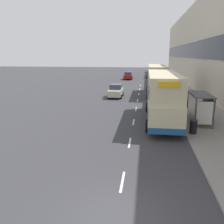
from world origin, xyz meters
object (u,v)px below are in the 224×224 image
object	(u,v)px
car_2	(116,91)
pedestrian_at_shelter	(186,106)
car_1	(150,74)
car_0	(128,76)
double_decker_bus_near	(163,96)
bus_shelter	(203,103)
litter_bin	(193,127)
pedestrian_1	(183,107)
double_decker_bus_ahead	(157,80)

from	to	relation	value
car_2	pedestrian_at_shelter	world-z (taller)	car_2
car_1	pedestrian_at_shelter	bearing A→B (deg)	-85.90
car_0	pedestrian_at_shelter	bearing A→B (deg)	103.13
double_decker_bus_near	pedestrian_at_shelter	world-z (taller)	double_decker_bus_near
bus_shelter	litter_bin	xyz separation A→B (m)	(-1.22, -3.03, -1.21)
pedestrian_at_shelter	double_decker_bus_near	bearing A→B (deg)	-133.31
car_1	litter_bin	distance (m)	47.06
litter_bin	car_0	bearing A→B (deg)	100.57
bus_shelter	car_2	size ratio (longest dim) A/B	0.94
car_0	pedestrian_1	world-z (taller)	pedestrian_1
double_decker_bus_ahead	litter_bin	size ratio (longest dim) A/B	10.38
car_2	pedestrian_1	world-z (taller)	pedestrian_1
car_1	car_2	world-z (taller)	car_2
bus_shelter	litter_bin	world-z (taller)	bus_shelter
car_2	pedestrian_at_shelter	xyz separation A→B (m)	(8.15, -9.70, 0.06)
double_decker_bus_near	double_decker_bus_ahead	world-z (taller)	same
car_1	double_decker_bus_near	bearing A→B (deg)	-89.50
car_2	pedestrian_at_shelter	size ratio (longest dim) A/B	2.84
car_1	car_2	xyz separation A→B (m)	(-5.25, -30.91, 0.04)
pedestrian_at_shelter	pedestrian_1	world-z (taller)	pedestrian_1
car_2	pedestrian_1	distance (m)	13.05
double_decker_bus_near	double_decker_bus_ahead	size ratio (longest dim) A/B	1.00
car_2	bus_shelter	bearing A→B (deg)	124.35
car_0	car_2	distance (m)	25.54
bus_shelter	double_decker_bus_near	xyz separation A→B (m)	(-3.30, 0.68, 0.41)
double_decker_bus_near	car_1	bearing A→B (deg)	90.50
car_0	litter_bin	xyz separation A→B (m)	(7.76, -41.62, -0.21)
pedestrian_at_shelter	car_2	bearing A→B (deg)	130.05
pedestrian_1	litter_bin	xyz separation A→B (m)	(0.03, -5.54, -0.33)
double_decker_bus_near	pedestrian_at_shelter	xyz separation A→B (m)	(2.53, 2.68, -1.34)
bus_shelter	litter_bin	distance (m)	3.48
pedestrian_at_shelter	bus_shelter	bearing A→B (deg)	-77.07
double_decker_bus_near	pedestrian_1	size ratio (longest dim) A/B	6.49
pedestrian_1	car_2	bearing A→B (deg)	126.03
pedestrian_1	litter_bin	world-z (taller)	pedestrian_1
car_1	double_decker_bus_ahead	bearing A→B (deg)	-89.04
car_0	pedestrian_1	size ratio (longest dim) A/B	2.61
double_decker_bus_near	car_2	distance (m)	13.67
double_decker_bus_near	car_0	xyz separation A→B (m)	(-5.69, 37.92, -1.41)
bus_shelter	car_2	xyz separation A→B (m)	(-8.92, 13.05, -0.99)
double_decker_bus_ahead	pedestrian_at_shelter	distance (m)	12.56
car_0	pedestrian_at_shelter	world-z (taller)	car_0
pedestrian_at_shelter	pedestrian_1	xyz separation A→B (m)	(-0.48, -0.85, 0.06)
car_2	pedestrian_1	xyz separation A→B (m)	(7.67, -10.55, 0.11)
double_decker_bus_ahead	car_0	xyz separation A→B (m)	(-5.79, 22.99, -1.41)
car_0	pedestrian_at_shelter	xyz separation A→B (m)	(8.22, -35.24, 0.07)
pedestrian_1	double_decker_bus_ahead	bearing A→B (deg)	98.48
litter_bin	double_decker_bus_near	bearing A→B (deg)	119.24
double_decker_bus_ahead	car_2	distance (m)	6.42
double_decker_bus_ahead	car_1	size ratio (longest dim) A/B	2.54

